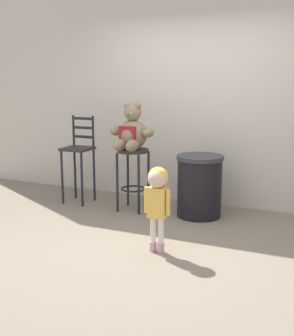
% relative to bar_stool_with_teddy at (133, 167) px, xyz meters
% --- Properties ---
extents(ground_plane, '(24.00, 24.00, 0.00)m').
position_rel_bar_stool_with_teddy_xyz_m(ground_plane, '(0.63, -0.98, -0.57)').
color(ground_plane, '#796D5C').
extents(building_wall, '(7.61, 0.30, 3.94)m').
position_rel_bar_stool_with_teddy_xyz_m(building_wall, '(0.63, 0.82, 1.40)').
color(building_wall, beige).
rests_on(building_wall, ground_plane).
extents(bar_stool_with_teddy, '(0.40, 0.40, 0.80)m').
position_rel_bar_stool_with_teddy_xyz_m(bar_stool_with_teddy, '(0.00, 0.00, 0.00)').
color(bar_stool_with_teddy, '#252423').
rests_on(bar_stool_with_teddy, ground_plane).
extents(teddy_bear, '(0.57, 0.51, 0.59)m').
position_rel_bar_stool_with_teddy_xyz_m(teddy_bear, '(0.00, -0.03, 0.44)').
color(teddy_bear, '#806F53').
rests_on(teddy_bear, bar_stool_with_teddy).
extents(child_walking, '(0.27, 0.21, 0.85)m').
position_rel_bar_stool_with_teddy_xyz_m(child_walking, '(0.83, -1.16, 0.04)').
color(child_walking, '#CA9AA4').
rests_on(child_walking, ground_plane).
extents(trash_bin, '(0.57, 0.57, 0.76)m').
position_rel_bar_stool_with_teddy_xyz_m(trash_bin, '(0.85, 0.10, -0.19)').
color(trash_bin, black).
rests_on(trash_bin, ground_plane).
extents(bar_chair_empty, '(0.37, 0.37, 1.18)m').
position_rel_bar_stool_with_teddy_xyz_m(bar_chair_empty, '(-0.84, 0.04, 0.10)').
color(bar_chair_empty, '#252423').
rests_on(bar_chair_empty, ground_plane).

